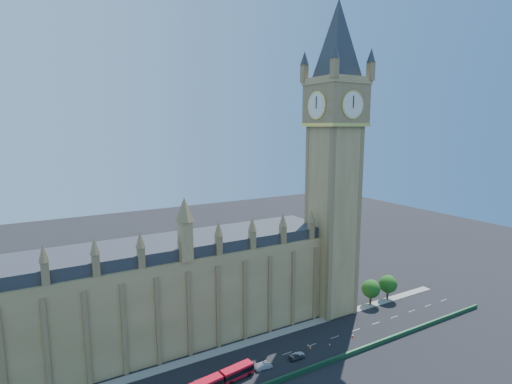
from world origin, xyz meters
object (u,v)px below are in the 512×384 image
red_bus (220,380)px  car_grey (297,357)px  car_white (297,355)px  car_silver (263,366)px

red_bus → car_grey: bearing=-7.5°
red_bus → car_white: (21.79, 0.55, -0.92)m
red_bus → car_grey: size_ratio=4.30×
red_bus → car_grey: (21.27, -0.06, -0.86)m
car_silver → car_white: bearing=-86.7°
red_bus → car_white: red_bus is taller
red_bus → car_silver: (11.92, 0.73, -0.84)m
red_bus → car_silver: size_ratio=4.03×
car_grey → car_white: size_ratio=0.92×
red_bus → car_grey: red_bus is taller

